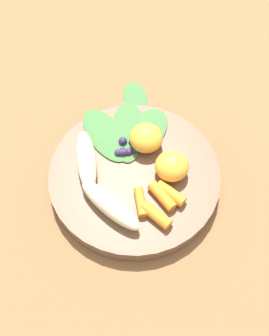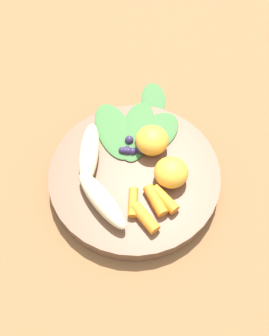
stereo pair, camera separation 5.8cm
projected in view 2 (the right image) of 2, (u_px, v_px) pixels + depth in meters
ground_plane at (135, 180)px, 0.61m from camera, size 2.40×2.40×0.00m
bowl at (135, 176)px, 0.60m from camera, size 0.28×0.28×0.03m
banana_peeled_left at (102, 200)px, 0.54m from camera, size 0.12×0.07×0.03m
banana_peeled_right at (89, 152)px, 0.59m from camera, size 0.09×0.12×0.03m
orange_segment_near at (154, 141)px, 0.59m from camera, size 0.06×0.06×0.04m
orange_segment_far at (171, 172)px, 0.56m from camera, size 0.05×0.05×0.04m
carrot_front at (133, 202)px, 0.55m from camera, size 0.04×0.05×0.01m
carrot_mid_left at (145, 218)px, 0.53m from camera, size 0.05×0.04×0.02m
carrot_mid_right at (155, 200)px, 0.55m from camera, size 0.05×0.04×0.02m
carrot_rear at (165, 199)px, 0.55m from camera, size 0.05×0.03×0.02m
blueberry_pile at (132, 147)px, 0.60m from camera, size 0.04×0.04×0.02m
kale_leaf_left at (158, 132)px, 0.62m from camera, size 0.07×0.10×0.01m
kale_leaf_right at (137, 130)px, 0.63m from camera, size 0.10×0.14×0.01m
kale_leaf_rear at (114, 131)px, 0.63m from camera, size 0.14×0.13×0.01m
kale_leaf_stray at (153, 99)px, 0.70m from camera, size 0.09×0.10×0.01m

